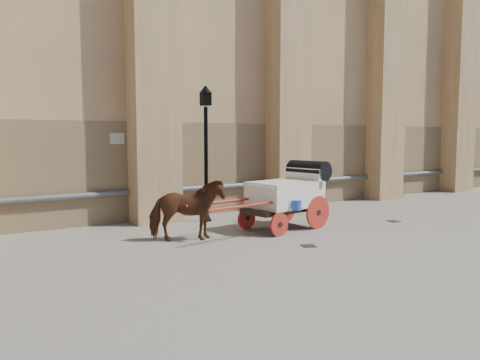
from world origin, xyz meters
TOP-DOWN VIEW (x-y plane):
  - ground at (0.00, 0.00)m, footprint 90.00×90.00m
  - horse at (-1.33, 0.78)m, footprint 1.97×1.37m
  - carriage at (1.82, 0.77)m, footprint 4.37×1.75m
  - street_lamp at (0.36, 2.92)m, footprint 0.38×0.38m
  - drain_grate_near at (0.83, -1.24)m, footprint 0.41×0.41m
  - drain_grate_far at (5.11, -0.17)m, footprint 0.33×0.33m

SIDE VIEW (x-z plane):
  - ground at x=0.00m, z-range 0.00..0.00m
  - drain_grate_near at x=0.83m, z-range 0.00..0.01m
  - drain_grate_far at x=5.11m, z-range 0.00..0.01m
  - horse at x=-1.33m, z-range 0.00..1.52m
  - carriage at x=1.82m, z-range 0.07..1.94m
  - street_lamp at x=0.36m, z-range 0.14..4.21m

